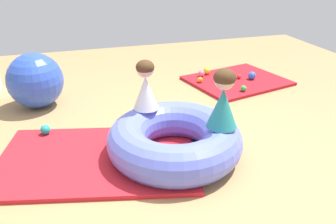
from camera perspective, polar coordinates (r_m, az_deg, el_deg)
ground_plane at (r=3.25m, az=-1.33°, el=-7.31°), size 8.00×8.00×0.00m
gym_mat_front at (r=5.12m, az=11.03°, el=4.97°), size 1.47×1.30×0.04m
gym_mat_center_rear at (r=3.25m, az=-11.26°, el=-7.41°), size 1.96×1.51×0.04m
inflatable_cushion at (r=3.16m, az=1.07°, el=-4.51°), size 1.21×1.21×0.35m
child_in_teal at (r=2.94m, az=8.88°, el=2.04°), size 0.26×0.26×0.51m
child_in_white at (r=3.27m, az=-3.64°, el=4.31°), size 0.29×0.29×0.47m
play_ball_orange at (r=4.92m, az=5.19°, el=5.21°), size 0.08×0.08×0.08m
play_ball_teal at (r=3.73m, az=-19.16°, el=-2.70°), size 0.10×0.10×0.10m
play_ball_pink at (r=5.14m, az=5.41°, el=6.19°), size 0.09×0.09×0.09m
play_ball_blue at (r=5.15m, az=13.37°, el=5.74°), size 0.11×0.11×0.11m
play_ball_green at (r=4.69m, az=12.06°, el=3.74°), size 0.08×0.08×0.08m
play_ball_red at (r=5.14m, az=11.39°, el=5.64°), size 0.07×0.07×0.07m
play_ball_yellow at (r=5.25m, az=6.28°, el=6.62°), size 0.10×0.10×0.10m
exercise_ball_large at (r=4.43m, az=-20.62°, el=4.77°), size 0.65×0.65×0.65m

